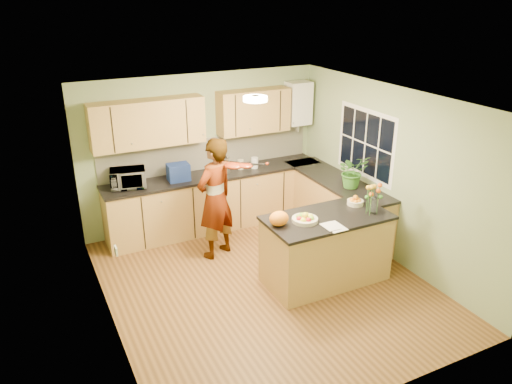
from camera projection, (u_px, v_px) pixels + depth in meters
name	position (u px, v px, depth m)	size (l,w,h in m)	color
floor	(265.00, 284.00, 6.74)	(4.50, 4.50, 0.00)	brown
ceiling	(267.00, 100.00, 5.79)	(4.00, 4.50, 0.02)	white
wall_back	(202.00, 151.00, 8.13)	(4.00, 0.02, 2.50)	#97AC7A
wall_front	(383.00, 288.00, 4.40)	(4.00, 0.02, 2.50)	#97AC7A
wall_left	(103.00, 231.00, 5.44)	(0.02, 4.50, 2.50)	#97AC7A
wall_right	(391.00, 175.00, 7.08)	(0.02, 4.50, 2.50)	#97AC7A
back_counter	(216.00, 200.00, 8.21)	(3.64, 0.62, 0.94)	#A98043
right_counter	(335.00, 207.00, 7.96)	(0.62, 2.24, 0.94)	#A98043
splashback	(208.00, 153.00, 8.17)	(3.60, 0.02, 0.52)	#EFE9CF
upper_cabinets	(194.00, 118.00, 7.69)	(3.20, 0.34, 0.70)	#A98043
boiler	(298.00, 103.00, 8.45)	(0.40, 0.30, 0.86)	white
window_right	(365.00, 143.00, 7.47)	(0.01, 1.30, 1.05)	white
light_switch	(116.00, 251.00, 4.93)	(0.02, 0.09, 0.09)	white
ceiling_lamp	(255.00, 99.00, 6.05)	(0.30, 0.30, 0.07)	#FFEABF
peninsula_island	(326.00, 248.00, 6.68)	(1.66, 0.85, 0.95)	#A98043
fruit_dish	(305.00, 218.00, 6.33)	(0.33, 0.33, 0.12)	beige
orange_bowl	(355.00, 201.00, 6.83)	(0.22, 0.22, 0.13)	beige
flower_vase	(375.00, 191.00, 6.48)	(0.26, 0.26, 0.47)	silver
orange_bag	(279.00, 219.00, 6.21)	(0.25, 0.21, 0.19)	orange
papers	(335.00, 227.00, 6.20)	(0.22, 0.29, 0.01)	silver
violinist	(215.00, 199.00, 7.16)	(0.66, 0.43, 1.81)	#E6B08D
violin	(234.00, 166.00, 6.85)	(0.63, 0.25, 0.13)	#4F0F04
microwave	(128.00, 178.00, 7.42)	(0.51, 0.35, 0.28)	white
blue_box	(178.00, 172.00, 7.70)	(0.33, 0.24, 0.26)	navy
kettle	(224.00, 164.00, 8.03)	(0.18, 0.18, 0.33)	silver
jar_cream	(240.00, 164.00, 8.20)	(0.10, 0.10, 0.16)	beige
jar_white	(255.00, 163.00, 8.24)	(0.12, 0.12, 0.18)	white
potted_plant	(352.00, 171.00, 7.39)	(0.45, 0.39, 0.50)	#3A7B29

